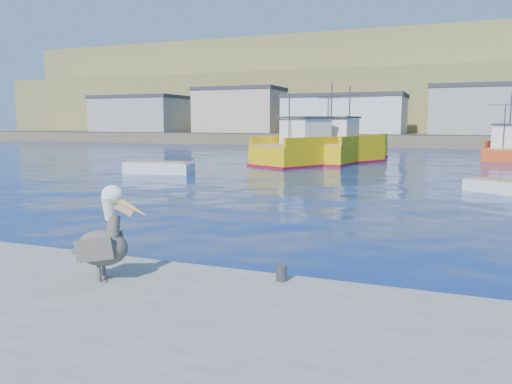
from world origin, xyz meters
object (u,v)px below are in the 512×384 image
Objects in this scene: trawler_yellow_b at (342,148)px; boat_orange at (506,149)px; skiff_left at (159,169)px; pelican at (104,240)px; trawler_yellow_a at (318,150)px; skiff_mid at (505,188)px.

trawler_yellow_b is 15.33m from boat_orange.
skiff_left is at bearing -121.22° from trawler_yellow_b.
pelican is at bearing -85.15° from trawler_yellow_b.
trawler_yellow_a reaches higher than skiff_mid.
skiff_left is at bearing -135.79° from boat_orange.
boat_orange is at bearing 84.85° from skiff_mid.
trawler_yellow_a is at bearing 132.83° from skiff_mid.
trawler_yellow_a is at bearing 97.55° from pelican.
trawler_yellow_b reaches higher than trawler_yellow_a.
boat_orange is 44.74m from pelican.
trawler_yellow_a is at bearing -144.40° from boat_orange.
boat_orange is at bearing 35.60° from trawler_yellow_a.
skiff_left is (-7.97, -11.57, -0.78)m from trawler_yellow_a.
skiff_mid is (-2.19, -24.34, -0.75)m from boat_orange.
pelican is (4.35, -32.83, 0.16)m from trawler_yellow_a.
boat_orange is 31.88m from skiff_left.
skiff_mid is 20.91m from pelican.
skiff_left is at bearing 174.16° from skiff_mid.
trawler_yellow_a is 18.30m from boat_orange.
pelican is at bearing -103.61° from boat_orange.
pelican is at bearing -113.53° from skiff_mid.
skiff_mid is at bearing 66.47° from pelican.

